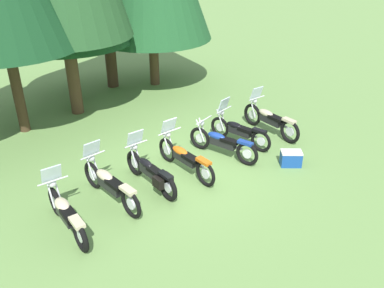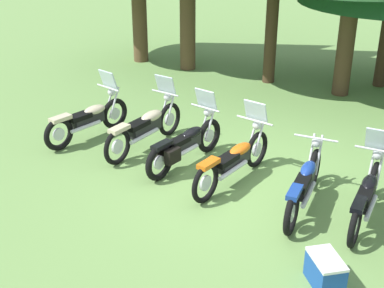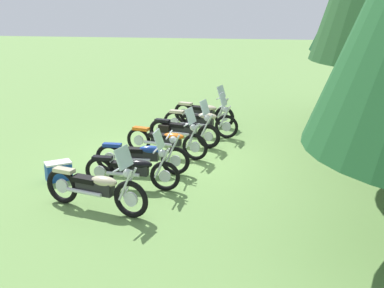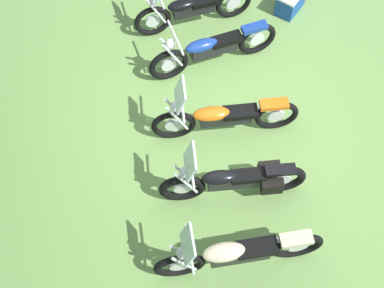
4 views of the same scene
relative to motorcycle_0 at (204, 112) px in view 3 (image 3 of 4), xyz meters
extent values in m
plane|color=#6B934C|center=(3.52, -0.47, -0.45)|extent=(80.00, 80.00, 0.00)
torus|color=black|center=(0.20, 0.68, -0.11)|extent=(0.30, 0.69, 0.69)
cylinder|color=silver|center=(0.20, 0.68, -0.11)|extent=(0.12, 0.26, 0.26)
torus|color=black|center=(-0.22, -0.74, -0.11)|extent=(0.30, 0.69, 0.69)
cylinder|color=silver|center=(-0.22, -0.74, -0.11)|extent=(0.12, 0.26, 0.26)
cube|color=black|center=(-0.01, -0.03, -0.01)|extent=(0.42, 0.77, 0.23)
ellipsoid|color=beige|center=(0.05, 0.17, 0.14)|extent=(0.42, 0.58, 0.18)
cube|color=black|center=(-0.07, -0.22, 0.11)|extent=(0.39, 0.54, 0.10)
cube|color=beige|center=(-0.20, -0.66, 0.21)|extent=(0.32, 0.48, 0.08)
cylinder|color=silver|center=(0.10, 0.65, 0.19)|extent=(0.14, 0.33, 0.65)
cylinder|color=silver|center=(0.26, 0.60, 0.19)|extent=(0.14, 0.33, 0.65)
cylinder|color=silver|center=(0.16, 0.55, 0.53)|extent=(0.66, 0.23, 0.04)
sphere|color=silver|center=(0.18, 0.64, 0.41)|extent=(0.21, 0.21, 0.17)
cylinder|color=silver|center=(0.08, -0.22, -0.09)|extent=(0.28, 0.73, 0.08)
cube|color=silver|center=(0.16, 0.57, 0.71)|extent=(0.47, 0.27, 0.39)
torus|color=black|center=(1.46, 0.87, -0.10)|extent=(0.21, 0.72, 0.72)
cylinder|color=silver|center=(1.46, 0.87, -0.10)|extent=(0.10, 0.29, 0.28)
torus|color=black|center=(1.18, -0.77, -0.10)|extent=(0.21, 0.72, 0.72)
cylinder|color=silver|center=(1.18, -0.77, -0.10)|extent=(0.10, 0.29, 0.28)
cube|color=black|center=(1.32, 0.05, 0.02)|extent=(0.35, 0.85, 0.26)
ellipsoid|color=beige|center=(1.36, 0.28, 0.18)|extent=(0.36, 0.62, 0.20)
cube|color=black|center=(1.28, -0.17, 0.15)|extent=(0.34, 0.58, 0.10)
cube|color=beige|center=(1.19, -0.69, 0.25)|extent=(0.27, 0.47, 0.08)
cylinder|color=silver|center=(1.37, 0.82, 0.20)|extent=(0.10, 0.34, 0.65)
cylinder|color=silver|center=(1.53, 0.80, 0.20)|extent=(0.10, 0.34, 0.65)
cylinder|color=silver|center=(1.43, 0.73, 0.54)|extent=(0.66, 0.15, 0.04)
sphere|color=silver|center=(1.45, 0.82, 0.42)|extent=(0.20, 0.20, 0.17)
cylinder|color=silver|center=(1.42, -0.15, -0.08)|extent=(0.21, 0.82, 0.08)
cube|color=silver|center=(1.44, 0.75, 0.72)|extent=(0.46, 0.22, 0.39)
torus|color=black|center=(2.55, 0.47, -0.11)|extent=(0.27, 0.70, 0.69)
cylinder|color=silver|center=(2.55, 0.47, -0.11)|extent=(0.11, 0.26, 0.26)
torus|color=black|center=(2.20, -0.99, -0.11)|extent=(0.27, 0.70, 0.69)
cylinder|color=silver|center=(2.20, -0.99, -0.11)|extent=(0.11, 0.26, 0.26)
cube|color=black|center=(2.37, -0.26, 0.00)|extent=(0.35, 0.76, 0.24)
ellipsoid|color=black|center=(2.42, -0.06, 0.14)|extent=(0.34, 0.57, 0.19)
cube|color=black|center=(2.33, -0.46, 0.11)|extent=(0.32, 0.53, 0.10)
cube|color=black|center=(2.22, -0.91, 0.21)|extent=(0.26, 0.47, 0.08)
cylinder|color=silver|center=(2.47, 0.43, 0.19)|extent=(0.12, 0.34, 0.65)
cylinder|color=silver|center=(2.60, 0.40, 0.19)|extent=(0.12, 0.34, 0.65)
cylinder|color=silver|center=(2.51, 0.33, 0.53)|extent=(0.66, 0.19, 0.04)
sphere|color=silver|center=(2.53, 0.42, 0.41)|extent=(0.20, 0.20, 0.17)
cylinder|color=silver|center=(2.45, -0.45, -0.09)|extent=(0.25, 0.74, 0.08)
cube|color=silver|center=(2.52, 0.35, 0.71)|extent=(0.46, 0.25, 0.39)
cube|color=black|center=(2.11, -0.76, -0.01)|extent=(0.21, 0.34, 0.26)
cube|color=black|center=(2.39, -0.83, -0.01)|extent=(0.21, 0.34, 0.26)
torus|color=black|center=(3.62, 0.25, -0.10)|extent=(0.24, 0.70, 0.70)
cylinder|color=silver|center=(3.62, 0.25, -0.10)|extent=(0.11, 0.28, 0.27)
torus|color=black|center=(3.26, -1.34, -0.10)|extent=(0.24, 0.70, 0.70)
cylinder|color=silver|center=(3.26, -1.34, -0.10)|extent=(0.11, 0.28, 0.27)
cube|color=black|center=(3.44, -0.54, -0.01)|extent=(0.38, 0.83, 0.22)
ellipsoid|color=#D16014|center=(3.49, -0.32, 0.12)|extent=(0.37, 0.62, 0.17)
cube|color=black|center=(3.39, -0.76, 0.09)|extent=(0.35, 0.58, 0.10)
cube|color=#D16014|center=(3.28, -1.26, 0.23)|extent=(0.28, 0.47, 0.08)
cylinder|color=silver|center=(3.53, 0.21, 0.19)|extent=(0.12, 0.34, 0.65)
cylinder|color=silver|center=(3.68, 0.18, 0.19)|extent=(0.12, 0.34, 0.65)
cylinder|color=silver|center=(3.59, 0.12, 0.53)|extent=(0.74, 0.20, 0.04)
sphere|color=silver|center=(3.61, 0.21, 0.41)|extent=(0.20, 0.20, 0.17)
cylinder|color=silver|center=(3.52, -0.75, -0.08)|extent=(0.26, 0.81, 0.08)
cube|color=silver|center=(3.59, 0.14, 0.71)|extent=(0.46, 0.24, 0.39)
torus|color=black|center=(4.77, -0.03, -0.11)|extent=(0.12, 0.69, 0.69)
cylinder|color=silver|center=(4.77, -0.03, -0.11)|extent=(0.06, 0.27, 0.26)
torus|color=black|center=(4.80, -1.64, -0.11)|extent=(0.12, 0.69, 0.69)
cylinder|color=silver|center=(4.80, -1.64, -0.11)|extent=(0.06, 0.27, 0.26)
cube|color=black|center=(4.79, -0.84, 0.00)|extent=(0.20, 0.80, 0.24)
ellipsoid|color=navy|center=(4.78, -0.62, 0.15)|extent=(0.24, 0.57, 0.19)
cube|color=black|center=(4.79, -1.06, 0.12)|extent=(0.23, 0.53, 0.10)
cube|color=navy|center=(4.80, -1.56, 0.22)|extent=(0.18, 0.44, 0.08)
cylinder|color=silver|center=(4.70, -0.09, 0.19)|extent=(0.05, 0.34, 0.65)
cylinder|color=silver|center=(4.84, -0.09, 0.19)|extent=(0.05, 0.34, 0.65)
cylinder|color=silver|center=(4.77, -0.17, 0.53)|extent=(0.74, 0.05, 0.04)
sphere|color=silver|center=(4.77, -0.08, 0.41)|extent=(0.17, 0.17, 0.17)
cylinder|color=silver|center=(4.91, -1.01, -0.09)|extent=(0.10, 0.80, 0.08)
torus|color=black|center=(5.79, -0.06, -0.12)|extent=(0.12, 0.67, 0.67)
cylinder|color=silver|center=(5.79, -0.06, -0.12)|extent=(0.06, 0.26, 0.26)
torus|color=black|center=(5.73, -1.56, -0.12)|extent=(0.12, 0.67, 0.67)
cylinder|color=silver|center=(5.73, -1.56, -0.12)|extent=(0.06, 0.26, 0.26)
cube|color=black|center=(5.76, -0.81, -0.02)|extent=(0.21, 0.75, 0.23)
ellipsoid|color=black|center=(5.76, -0.61, 0.12)|extent=(0.25, 0.54, 0.18)
cube|color=black|center=(5.75, -1.02, 0.09)|extent=(0.24, 0.50, 0.10)
cube|color=black|center=(5.73, -1.48, 0.20)|extent=(0.19, 0.45, 0.08)
cylinder|color=silver|center=(5.71, -0.12, 0.18)|extent=(0.06, 0.34, 0.65)
cylinder|color=silver|center=(5.85, -0.13, 0.18)|extent=(0.06, 0.34, 0.65)
cylinder|color=silver|center=(5.78, -0.20, 0.52)|extent=(0.73, 0.06, 0.04)
sphere|color=silver|center=(5.78, -0.11, 0.40)|extent=(0.18, 0.18, 0.17)
cylinder|color=silver|center=(5.86, -0.98, -0.10)|extent=(0.11, 0.74, 0.08)
cube|color=silver|center=(5.78, -0.18, 0.70)|extent=(0.45, 0.17, 0.39)
torus|color=black|center=(7.19, -0.42, -0.08)|extent=(0.30, 0.75, 0.74)
cylinder|color=silver|center=(7.19, -0.42, -0.08)|extent=(0.12, 0.29, 0.29)
torus|color=black|center=(6.76, -1.98, -0.08)|extent=(0.30, 0.75, 0.74)
cylinder|color=silver|center=(6.76, -1.98, -0.08)|extent=(0.12, 0.29, 0.29)
cube|color=black|center=(6.98, -1.20, 0.03)|extent=(0.41, 0.83, 0.25)
ellipsoid|color=beige|center=(7.03, -0.98, 0.19)|extent=(0.40, 0.62, 0.20)
cube|color=black|center=(6.92, -1.41, 0.16)|extent=(0.37, 0.58, 0.10)
cube|color=beige|center=(6.78, -1.90, 0.27)|extent=(0.30, 0.47, 0.08)
cylinder|color=silver|center=(7.10, -0.45, 0.22)|extent=(0.13, 0.34, 0.65)
cylinder|color=silver|center=(7.25, -0.50, 0.22)|extent=(0.13, 0.34, 0.65)
cylinder|color=silver|center=(7.15, -0.55, 0.55)|extent=(0.67, 0.21, 0.04)
sphere|color=silver|center=(7.18, -0.47, 0.43)|extent=(0.21, 0.21, 0.17)
cylinder|color=silver|center=(7.05, -1.41, -0.06)|extent=(0.29, 0.80, 0.08)
cube|color=silver|center=(7.16, -0.53, 0.73)|extent=(0.46, 0.26, 0.39)
cylinder|color=brown|center=(-1.96, 5.57, 0.75)|extent=(0.45, 0.45, 2.41)
cylinder|color=brown|center=(-0.27, 5.43, 1.05)|extent=(0.45, 0.45, 3.01)
cube|color=#19479E|center=(5.54, -2.62, -0.26)|extent=(0.62, 0.66, 0.39)
cube|color=silver|center=(5.54, -2.62, -0.04)|extent=(0.63, 0.67, 0.04)
camera|label=1|loc=(-3.93, -6.46, 5.42)|focal=38.24mm
camera|label=2|loc=(6.32, -8.44, 4.22)|focal=49.76mm
camera|label=3|loc=(15.28, 2.07, 3.54)|focal=44.87mm
camera|label=4|loc=(-0.66, 1.41, 7.16)|focal=50.87mm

